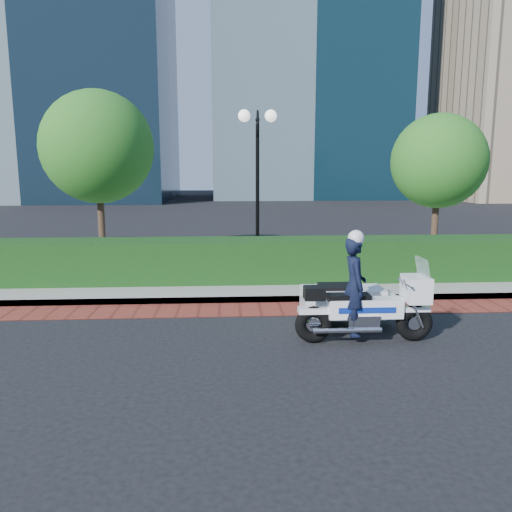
{
  "coord_description": "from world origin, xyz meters",
  "views": [
    {
      "loc": [
        0.17,
        -8.29,
        2.82
      ],
      "look_at": [
        0.78,
        2.12,
        1.0
      ],
      "focal_mm": 35.0,
      "sensor_mm": 36.0,
      "label": 1
    }
  ],
  "objects": [
    {
      "name": "brick_strip",
      "position": [
        0.0,
        1.5,
        0.01
      ],
      "size": [
        60.0,
        1.0,
        0.01
      ],
      "primitive_type": "cube",
      "color": "maroon",
      "rests_on": "ground"
    },
    {
      "name": "lamppost",
      "position": [
        1.0,
        5.2,
        2.96
      ],
      "size": [
        1.02,
        0.7,
        4.21
      ],
      "color": "black",
      "rests_on": "sidewalk"
    },
    {
      "name": "sidewalk",
      "position": [
        0.0,
        6.0,
        0.07
      ],
      "size": [
        60.0,
        8.0,
        0.15
      ],
      "primitive_type": "cube",
      "color": "gray",
      "rests_on": "ground"
    },
    {
      "name": "police_motorcycle",
      "position": [
        2.32,
        -0.18,
        0.64
      ],
      "size": [
        2.3,
        1.61,
        1.87
      ],
      "rotation": [
        0.0,
        0.0,
        -0.0
      ],
      "color": "black",
      "rests_on": "ground"
    },
    {
      "name": "tree_c",
      "position": [
        6.5,
        6.5,
        3.05
      ],
      "size": [
        2.8,
        2.8,
        4.3
      ],
      "color": "#332319",
      "rests_on": "sidewalk"
    },
    {
      "name": "hedge_main",
      "position": [
        0.0,
        3.6,
        0.65
      ],
      "size": [
        18.0,
        1.2,
        1.0
      ],
      "primitive_type": "cube",
      "color": "black",
      "rests_on": "sidewalk"
    },
    {
      "name": "ground",
      "position": [
        0.0,
        0.0,
        0.0
      ],
      "size": [
        120.0,
        120.0,
        0.0
      ],
      "primitive_type": "plane",
      "color": "black",
      "rests_on": "ground"
    },
    {
      "name": "tree_b",
      "position": [
        -3.5,
        6.5,
        3.43
      ],
      "size": [
        3.2,
        3.2,
        4.89
      ],
      "color": "#332319",
      "rests_on": "sidewalk"
    }
  ]
}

